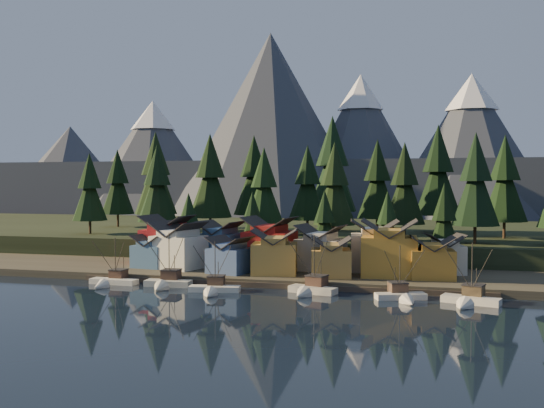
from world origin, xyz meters
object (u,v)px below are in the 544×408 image
(boat_2, at_px, (213,282))
(boat_4, at_px, (310,281))
(boat_1, at_px, (166,275))
(boat_5, at_px, (402,289))
(house_front_0, at_px, (151,250))
(boat_0, at_px, (111,276))
(house_back_0, at_px, (167,238))
(house_back_1, at_px, (221,242))
(house_front_1, at_px, (179,244))
(boat_6, at_px, (469,292))

(boat_2, relative_size, boat_4, 0.90)
(boat_1, bearing_deg, boat_5, -6.26)
(boat_4, distance_m, house_front_0, 40.93)
(boat_0, height_order, house_front_0, boat_0)
(boat_2, distance_m, house_back_0, 31.82)
(boat_4, height_order, house_back_0, house_back_0)
(house_back_0, distance_m, house_back_1, 12.46)
(boat_0, height_order, boat_4, boat_4)
(house_front_1, height_order, house_back_0, house_back_0)
(boat_1, relative_size, house_front_1, 0.98)
(house_front_1, bearing_deg, house_front_0, -163.06)
(boat_2, relative_size, house_back_1, 1.05)
(boat_5, height_order, house_back_1, house_back_1)
(boat_4, distance_m, house_back_1, 33.61)
(boat_0, bearing_deg, boat_6, -0.10)
(boat_4, bearing_deg, house_back_0, 166.32)
(boat_4, relative_size, house_front_0, 1.46)
(boat_2, distance_m, boat_6, 44.23)
(boat_1, height_order, boat_2, boat_1)
(house_front_0, bearing_deg, boat_4, -12.87)
(house_back_0, xyz_separation_m, house_back_1, (12.37, 1.35, -0.64))
(boat_1, xyz_separation_m, boat_6, (55.00, -2.70, -0.13))
(house_front_0, distance_m, house_front_1, 6.49)
(boat_0, bearing_deg, house_back_1, 59.01)
(boat_2, xyz_separation_m, house_back_0, (-20.06, 24.11, 5.40))
(boat_2, distance_m, boat_5, 33.51)
(boat_1, relative_size, boat_4, 0.99)
(boat_5, distance_m, house_back_1, 47.84)
(house_front_0, bearing_deg, boat_1, -47.11)
(boat_1, bearing_deg, house_back_1, 78.07)
(boat_0, relative_size, boat_6, 0.96)
(boat_0, height_order, house_back_0, house_back_0)
(boat_2, bearing_deg, boat_5, -6.58)
(house_front_0, xyz_separation_m, house_back_0, (0.89, 6.33, 2.07))
(boat_0, distance_m, house_back_0, 22.13)
(house_back_0, bearing_deg, boat_1, -63.48)
(boat_4, height_order, house_front_0, boat_4)
(boat_1, xyz_separation_m, house_back_1, (3.08, 22.19, 4.38))
(boat_4, relative_size, boat_6, 1.04)
(boat_5, height_order, boat_6, boat_6)
(boat_6, bearing_deg, boat_0, -164.55)
(boat_4, bearing_deg, house_front_1, 170.68)
(boat_2, height_order, boat_5, boat_2)
(house_back_0, bearing_deg, house_back_1, 8.75)
(boat_6, height_order, house_back_0, house_back_0)
(boat_5, bearing_deg, house_front_0, 143.14)
(boat_4, bearing_deg, boat_2, -153.61)
(boat_1, relative_size, house_front_0, 1.45)
(house_front_0, distance_m, house_back_1, 15.39)
(boat_1, xyz_separation_m, house_front_0, (-10.18, 14.51, 2.95))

